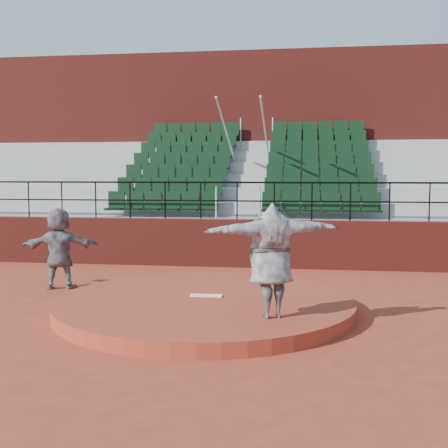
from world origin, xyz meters
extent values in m
plane|color=#973622|center=(0.00, 0.00, 0.00)|extent=(90.00, 90.00, 0.00)
cylinder|color=#9B3822|center=(0.00, 0.00, 0.12)|extent=(5.50, 5.50, 0.25)
cube|color=white|center=(0.00, 0.15, 0.27)|extent=(0.60, 0.15, 0.03)
cube|color=maroon|center=(0.00, 5.00, 0.65)|extent=(24.00, 0.30, 1.30)
cylinder|color=black|center=(0.00, 5.00, 2.30)|extent=(24.00, 0.05, 0.05)
cylinder|color=black|center=(0.00, 5.00, 1.80)|extent=(24.00, 0.04, 0.04)
cylinder|color=black|center=(-6.00, 5.00, 1.80)|extent=(0.04, 0.04, 1.00)
cylinder|color=black|center=(-5.00, 5.00, 1.80)|extent=(0.04, 0.04, 1.00)
cylinder|color=black|center=(-4.00, 5.00, 1.80)|extent=(0.04, 0.04, 1.00)
cylinder|color=black|center=(-3.00, 5.00, 1.80)|extent=(0.04, 0.04, 1.00)
cylinder|color=black|center=(-2.00, 5.00, 1.80)|extent=(0.04, 0.04, 1.00)
cylinder|color=black|center=(-1.00, 5.00, 1.80)|extent=(0.04, 0.04, 1.00)
cylinder|color=black|center=(0.00, 5.00, 1.80)|extent=(0.04, 0.04, 1.00)
cylinder|color=black|center=(1.00, 5.00, 1.80)|extent=(0.04, 0.04, 1.00)
cylinder|color=black|center=(2.00, 5.00, 1.80)|extent=(0.04, 0.04, 1.00)
cylinder|color=black|center=(3.00, 5.00, 1.80)|extent=(0.04, 0.04, 1.00)
cylinder|color=black|center=(4.00, 5.00, 1.80)|extent=(0.04, 0.04, 1.00)
cylinder|color=black|center=(5.00, 5.00, 1.80)|extent=(0.04, 0.04, 1.00)
cube|color=#999893|center=(0.00, 5.58, 0.65)|extent=(24.00, 0.85, 1.30)
cube|color=black|center=(-2.25, 5.59, 1.66)|extent=(3.30, 0.48, 0.72)
cube|color=black|center=(2.25, 5.59, 1.66)|extent=(3.30, 0.48, 0.72)
cube|color=#999893|center=(0.00, 6.43, 0.85)|extent=(24.00, 0.85, 1.70)
cube|color=black|center=(-2.25, 6.44, 2.06)|extent=(3.30, 0.48, 0.72)
cube|color=black|center=(2.25, 6.44, 2.06)|extent=(3.30, 0.48, 0.72)
cube|color=#999893|center=(0.00, 7.28, 1.05)|extent=(24.00, 0.85, 2.10)
cube|color=black|center=(-2.25, 7.29, 2.46)|extent=(3.30, 0.48, 0.72)
cube|color=black|center=(2.25, 7.29, 2.46)|extent=(3.30, 0.48, 0.72)
cube|color=#999893|center=(0.00, 8.12, 1.25)|extent=(24.00, 0.85, 2.50)
cube|color=black|center=(-2.25, 8.13, 2.86)|extent=(3.30, 0.48, 0.72)
cube|color=black|center=(2.25, 8.13, 2.86)|extent=(3.30, 0.48, 0.72)
cube|color=#999893|center=(0.00, 8.97, 1.45)|extent=(24.00, 0.85, 2.90)
cube|color=black|center=(-2.25, 8.98, 3.26)|extent=(3.30, 0.48, 0.72)
cube|color=black|center=(2.25, 8.98, 3.26)|extent=(3.30, 0.48, 0.72)
cube|color=#999893|center=(0.00, 9.82, 1.65)|extent=(24.00, 0.85, 3.30)
cube|color=black|center=(-2.25, 9.83, 3.66)|extent=(3.30, 0.48, 0.72)
cube|color=black|center=(2.25, 9.83, 3.66)|extent=(3.30, 0.48, 0.72)
cube|color=#999893|center=(0.00, 10.68, 1.85)|extent=(24.00, 0.85, 3.70)
cube|color=black|center=(-2.25, 10.69, 4.06)|extent=(3.30, 0.48, 0.72)
cube|color=black|center=(2.25, 10.69, 4.06)|extent=(3.30, 0.48, 0.72)
cylinder|color=silver|center=(-0.60, 8.12, 3.40)|extent=(0.06, 5.97, 2.46)
cylinder|color=silver|center=(0.60, 8.12, 3.40)|extent=(0.06, 5.97, 2.46)
cube|color=maroon|center=(0.00, 12.60, 3.55)|extent=(24.00, 3.00, 7.10)
imported|color=black|center=(1.29, -1.18, 1.17)|extent=(2.31, 1.49, 1.84)
imported|color=black|center=(-3.55, 1.61, 0.90)|extent=(1.75, 0.93, 1.80)
camera|label=1|loc=(1.80, -10.05, 2.56)|focal=45.00mm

